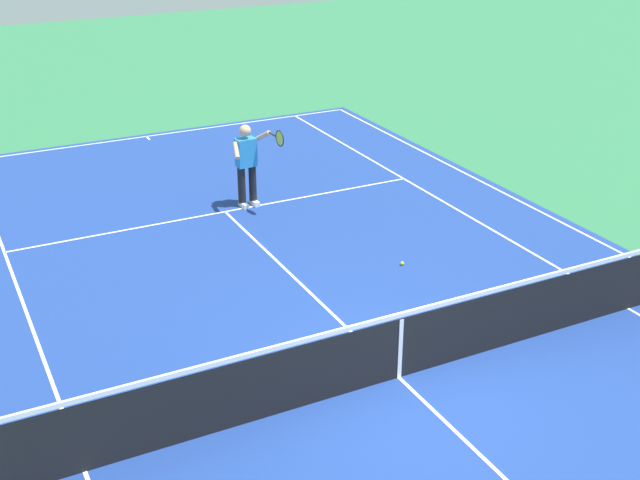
# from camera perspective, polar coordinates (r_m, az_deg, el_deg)

# --- Properties ---
(ground_plane) EXTENTS (60.00, 60.00, 0.00)m
(ground_plane) POSITION_cam_1_polar(r_m,az_deg,el_deg) (11.07, 5.45, -9.44)
(ground_plane) COLOR #2D7247
(court_slab) EXTENTS (24.20, 11.40, 0.00)m
(court_slab) POSITION_cam_1_polar(r_m,az_deg,el_deg) (11.06, 5.45, -9.43)
(court_slab) COLOR navy
(court_slab) RESTS_ON ground_plane
(court_line_markings) EXTENTS (23.85, 11.05, 0.01)m
(court_line_markings) POSITION_cam_1_polar(r_m,az_deg,el_deg) (11.06, 5.45, -9.42)
(court_line_markings) COLOR white
(court_line_markings) RESTS_ON ground_plane
(tennis_net) EXTENTS (0.10, 11.70, 1.08)m
(tennis_net) POSITION_cam_1_polar(r_m,az_deg,el_deg) (10.80, 5.56, -7.27)
(tennis_net) COLOR #2D2D33
(tennis_net) RESTS_ON ground_plane
(tennis_player_near) EXTENTS (1.05, 0.78, 1.70)m
(tennis_player_near) POSITION_cam_1_polar(r_m,az_deg,el_deg) (16.11, -5.05, 5.46)
(tennis_player_near) COLOR black
(tennis_player_near) RESTS_ON ground_plane
(tennis_ball) EXTENTS (0.07, 0.07, 0.07)m
(tennis_ball) POSITION_cam_1_polar(r_m,az_deg,el_deg) (13.98, 5.71, -1.62)
(tennis_ball) COLOR #CCE01E
(tennis_ball) RESTS_ON ground_plane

